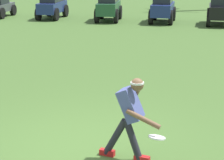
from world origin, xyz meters
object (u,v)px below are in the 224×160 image
(parked_car_slot_c, at_px, (109,6))
(parked_car_slot_d, at_px, (163,8))
(frisbee_in_flight, at_px, (157,137))
(parked_car_slot_b, at_px, (52,5))
(parked_car_slot_e, at_px, (219,10))
(frisbee_thrower, at_px, (130,114))

(parked_car_slot_c, relative_size, parked_car_slot_d, 1.03)
(frisbee_in_flight, relative_size, parked_car_slot_d, 0.16)
(parked_car_slot_b, xyz_separation_m, parked_car_slot_d, (5.96, -0.04, 0.02))
(parked_car_slot_c, bearing_deg, parked_car_slot_e, -0.12)
(frisbee_thrower, xyz_separation_m, parked_car_slot_d, (-1.57, 15.62, -0.05))
(parked_car_slot_d, bearing_deg, parked_car_slot_c, -177.33)
(parked_car_slot_d, bearing_deg, parked_car_slot_e, -2.91)
(parked_car_slot_e, bearing_deg, parked_car_slot_b, 178.84)
(parked_car_slot_c, bearing_deg, frisbee_in_flight, -72.93)
(frisbee_in_flight, relative_size, parked_car_slot_e, 0.16)
(parked_car_slot_c, xyz_separation_m, parked_car_slot_d, (2.79, 0.13, 0.00))
(frisbee_in_flight, height_order, parked_car_slot_d, parked_car_slot_d)
(parked_car_slot_d, relative_size, parked_car_slot_e, 1.00)
(frisbee_thrower, bearing_deg, parked_car_slot_d, 95.73)
(frisbee_thrower, distance_m, parked_car_slot_d, 15.70)
(frisbee_in_flight, height_order, parked_car_slot_c, parked_car_slot_c)
(parked_car_slot_d, distance_m, parked_car_slot_e, 2.79)
(parked_car_slot_e, bearing_deg, frisbee_in_flight, -92.66)
(frisbee_in_flight, distance_m, parked_car_slot_d, 16.03)
(parked_car_slot_b, height_order, parked_car_slot_e, parked_car_slot_e)
(frisbee_thrower, relative_size, parked_car_slot_b, 0.58)
(frisbee_in_flight, bearing_deg, parked_car_slot_c, 107.07)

